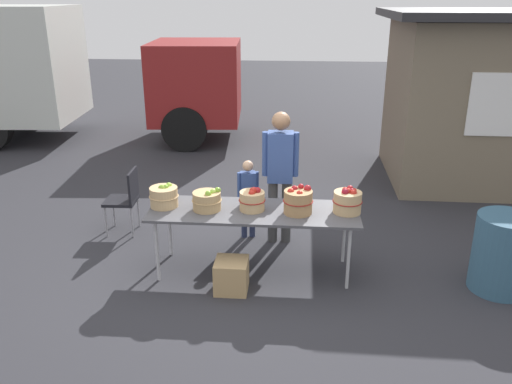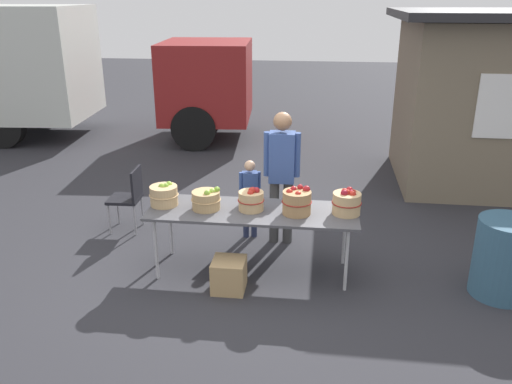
{
  "view_description": "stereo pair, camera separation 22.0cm",
  "coord_description": "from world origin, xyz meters",
  "px_view_note": "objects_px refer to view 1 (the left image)",
  "views": [
    {
      "loc": [
        0.46,
        -5.28,
        2.98
      ],
      "look_at": [
        0.0,
        0.3,
        0.85
      ],
      "focal_mm": 36.81,
      "sensor_mm": 36.0,
      "label": 1
    },
    {
      "loc": [
        0.68,
        -5.26,
        2.98
      ],
      "look_at": [
        0.0,
        0.3,
        0.85
      ],
      "focal_mm": 36.81,
      "sensor_mm": 36.0,
      "label": 2
    }
  ],
  "objects_px": {
    "apple_basket_red_2": "(348,201)",
    "market_table": "(254,214)",
    "box_truck": "(25,69)",
    "produce_crate": "(231,275)",
    "apple_basket_green_1": "(207,200)",
    "apple_basket_red_0": "(252,200)",
    "apple_basket_green_0": "(164,196)",
    "vendor_adult": "(280,168)",
    "child_customer": "(248,193)",
    "apple_basket_red_1": "(298,201)",
    "trash_barrel": "(503,253)",
    "folding_chair": "(126,196)"
  },
  "relations": [
    {
      "from": "apple_basket_red_1",
      "to": "apple_basket_red_2",
      "type": "distance_m",
      "value": 0.54
    },
    {
      "from": "apple_basket_red_2",
      "to": "trash_barrel",
      "type": "relative_size",
      "value": 0.39
    },
    {
      "from": "apple_basket_red_2",
      "to": "market_table",
      "type": "bearing_deg",
      "value": -178.43
    },
    {
      "from": "apple_basket_red_0",
      "to": "apple_basket_red_2",
      "type": "xyz_separation_m",
      "value": [
        1.03,
        0.02,
        0.01
      ]
    },
    {
      "from": "market_table",
      "to": "vendor_adult",
      "type": "distance_m",
      "value": 0.88
    },
    {
      "from": "apple_basket_green_0",
      "to": "box_truck",
      "type": "relative_size",
      "value": 0.04
    },
    {
      "from": "apple_basket_green_1",
      "to": "apple_basket_red_0",
      "type": "distance_m",
      "value": 0.49
    },
    {
      "from": "apple_basket_green_1",
      "to": "apple_basket_green_0",
      "type": "bearing_deg",
      "value": 173.42
    },
    {
      "from": "vendor_adult",
      "to": "folding_chair",
      "type": "bearing_deg",
      "value": -4.35
    },
    {
      "from": "apple_basket_red_2",
      "to": "produce_crate",
      "type": "bearing_deg",
      "value": -159.17
    },
    {
      "from": "apple_basket_red_1",
      "to": "trash_barrel",
      "type": "height_order",
      "value": "apple_basket_red_1"
    },
    {
      "from": "apple_basket_red_0",
      "to": "folding_chair",
      "type": "distance_m",
      "value": 1.99
    },
    {
      "from": "apple_basket_green_0",
      "to": "apple_basket_red_2",
      "type": "distance_m",
      "value": 2.02
    },
    {
      "from": "apple_basket_red_1",
      "to": "box_truck",
      "type": "distance_m",
      "value": 8.02
    },
    {
      "from": "apple_basket_red_0",
      "to": "vendor_adult",
      "type": "relative_size",
      "value": 0.18
    },
    {
      "from": "market_table",
      "to": "apple_basket_red_1",
      "type": "xyz_separation_m",
      "value": [
        0.48,
        -0.03,
        0.18
      ]
    },
    {
      "from": "market_table",
      "to": "apple_basket_red_1",
      "type": "bearing_deg",
      "value": -4.06
    },
    {
      "from": "apple_basket_green_0",
      "to": "apple_basket_green_1",
      "type": "bearing_deg",
      "value": -6.58
    },
    {
      "from": "child_customer",
      "to": "produce_crate",
      "type": "relative_size",
      "value": 2.99
    },
    {
      "from": "market_table",
      "to": "apple_basket_red_0",
      "type": "relative_size",
      "value": 7.82
    },
    {
      "from": "market_table",
      "to": "trash_barrel",
      "type": "xyz_separation_m",
      "value": [
        2.65,
        -0.17,
        -0.29
      ]
    },
    {
      "from": "child_customer",
      "to": "trash_barrel",
      "type": "height_order",
      "value": "child_customer"
    },
    {
      "from": "apple_basket_red_0",
      "to": "box_truck",
      "type": "bearing_deg",
      "value": 133.96
    },
    {
      "from": "market_table",
      "to": "apple_basket_green_1",
      "type": "height_order",
      "value": "apple_basket_green_1"
    },
    {
      "from": "apple_basket_red_0",
      "to": "child_customer",
      "type": "relative_size",
      "value": 0.28
    },
    {
      "from": "market_table",
      "to": "child_customer",
      "type": "bearing_deg",
      "value": 99.53
    },
    {
      "from": "apple_basket_red_2",
      "to": "vendor_adult",
      "type": "xyz_separation_m",
      "value": [
        -0.76,
        0.76,
        0.11
      ]
    },
    {
      "from": "apple_basket_red_1",
      "to": "child_customer",
      "type": "relative_size",
      "value": 0.31
    },
    {
      "from": "apple_basket_red_2",
      "to": "apple_basket_green_0",
      "type": "bearing_deg",
      "value": 179.81
    },
    {
      "from": "apple_basket_red_1",
      "to": "trash_barrel",
      "type": "distance_m",
      "value": 2.22
    },
    {
      "from": "produce_crate",
      "to": "apple_basket_red_0",
      "type": "bearing_deg",
      "value": 67.32
    },
    {
      "from": "market_table",
      "to": "folding_chair",
      "type": "bearing_deg",
      "value": 152.46
    },
    {
      "from": "apple_basket_red_2",
      "to": "child_customer",
      "type": "relative_size",
      "value": 0.31
    },
    {
      "from": "child_customer",
      "to": "folding_chair",
      "type": "xyz_separation_m",
      "value": [
        -1.6,
        0.02,
        -0.1
      ]
    },
    {
      "from": "apple_basket_green_0",
      "to": "child_customer",
      "type": "relative_size",
      "value": 0.32
    },
    {
      "from": "apple_basket_red_1",
      "to": "child_customer",
      "type": "height_order",
      "value": "apple_basket_red_1"
    },
    {
      "from": "vendor_adult",
      "to": "child_customer",
      "type": "bearing_deg",
      "value": -14.58
    },
    {
      "from": "apple_basket_red_2",
      "to": "vendor_adult",
      "type": "bearing_deg",
      "value": 134.88
    },
    {
      "from": "box_truck",
      "to": "produce_crate",
      "type": "height_order",
      "value": "box_truck"
    },
    {
      "from": "market_table",
      "to": "apple_basket_red_2",
      "type": "xyz_separation_m",
      "value": [
        1.01,
        0.03,
        0.17
      ]
    },
    {
      "from": "produce_crate",
      "to": "vendor_adult",
      "type": "bearing_deg",
      "value": 69.53
    },
    {
      "from": "folding_chair",
      "to": "apple_basket_green_0",
      "type": "bearing_deg",
      "value": 38.1
    },
    {
      "from": "apple_basket_red_1",
      "to": "apple_basket_red_2",
      "type": "height_order",
      "value": "apple_basket_red_1"
    },
    {
      "from": "apple_basket_green_1",
      "to": "produce_crate",
      "type": "bearing_deg",
      "value": -53.19
    },
    {
      "from": "apple_basket_green_1",
      "to": "apple_basket_red_0",
      "type": "xyz_separation_m",
      "value": [
        0.49,
        0.03,
        0.01
      ]
    },
    {
      "from": "apple_basket_green_0",
      "to": "box_truck",
      "type": "height_order",
      "value": "box_truck"
    },
    {
      "from": "vendor_adult",
      "to": "apple_basket_green_1",
      "type": "bearing_deg",
      "value": 45.87
    },
    {
      "from": "apple_basket_red_1",
      "to": "vendor_adult",
      "type": "relative_size",
      "value": 0.19
    },
    {
      "from": "folding_chair",
      "to": "apple_basket_red_1",
      "type": "bearing_deg",
      "value": 64.74
    },
    {
      "from": "apple_basket_red_1",
      "to": "child_customer",
      "type": "xyz_separation_m",
      "value": [
        -0.63,
        0.92,
        -0.28
      ]
    }
  ]
}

